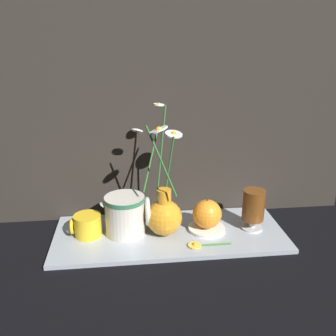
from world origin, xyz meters
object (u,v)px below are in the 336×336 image
(ceramic_pitcher, at_px, (126,213))
(tea_glass, at_px, (253,207))
(orange_fruit, at_px, (207,214))
(vase_with_flowers, at_px, (164,213))
(yellow_mug, at_px, (87,225))

(ceramic_pitcher, relative_size, tea_glass, 1.14)
(ceramic_pitcher, xyz_separation_m, orange_fruit, (0.23, -0.01, -0.01))
(orange_fruit, bearing_deg, vase_with_flowers, -177.89)
(yellow_mug, height_order, orange_fruit, orange_fruit)
(vase_with_flowers, xyz_separation_m, tea_glass, (0.26, -0.00, 0.01))
(vase_with_flowers, height_order, ceramic_pitcher, vase_with_flowers)
(vase_with_flowers, distance_m, orange_fruit, 0.12)
(yellow_mug, bearing_deg, ceramic_pitcher, -0.09)
(vase_with_flowers, distance_m, tea_glass, 0.26)
(tea_glass, relative_size, orange_fruit, 1.32)
(yellow_mug, distance_m, ceramic_pitcher, 0.11)
(vase_with_flowers, height_order, tea_glass, vase_with_flowers)
(ceramic_pitcher, height_order, orange_fruit, ceramic_pitcher)
(yellow_mug, xyz_separation_m, orange_fruit, (0.34, -0.01, 0.02))
(yellow_mug, distance_m, tea_glass, 0.47)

